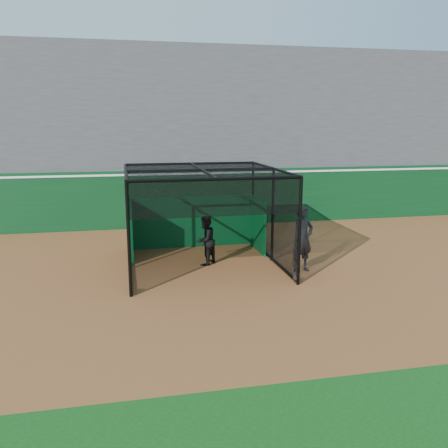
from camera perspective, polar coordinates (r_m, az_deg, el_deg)
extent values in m
plane|color=#94552B|center=(13.11, -3.36, -8.01)|extent=(120.00, 120.00, 0.00)
cube|color=#0A3918|center=(21.01, -6.85, 3.06)|extent=(50.00, 0.45, 2.50)
cube|color=white|center=(20.87, -6.92, 6.04)|extent=(50.00, 0.50, 0.08)
cube|color=#4C4C4F|center=(24.64, -7.82, 10.47)|extent=(50.00, 7.85, 7.75)
cube|color=#4C4C4F|center=(28.31, -8.62, 19.71)|extent=(50.00, 0.30, 1.20)
cube|color=#074920|center=(17.45, -3.83, 0.30)|extent=(4.54, 0.10, 1.90)
cylinder|color=black|center=(13.06, -11.14, -7.79)|extent=(0.08, 0.22, 0.22)
cylinder|color=black|center=(13.87, 8.60, -6.51)|extent=(0.08, 0.22, 0.22)
cylinder|color=black|center=(17.41, -11.38, -2.79)|extent=(0.08, 0.22, 0.22)
cylinder|color=black|center=(18.03, 3.60, -2.06)|extent=(0.08, 0.22, 0.22)
imported|color=black|center=(15.24, -2.25, -1.97)|extent=(0.99, 0.98, 1.61)
imported|color=black|center=(14.68, 9.44, -1.76)|extent=(0.87, 0.72, 2.06)
cylinder|color=#593819|center=(14.76, 8.40, -3.57)|extent=(0.15, 0.37, 0.98)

